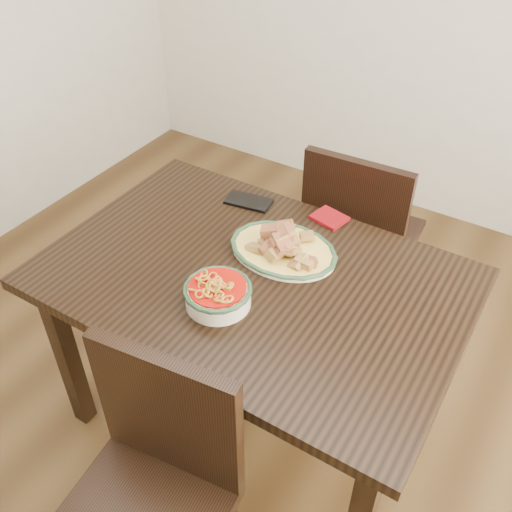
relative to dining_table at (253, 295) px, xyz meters
The scene contains 8 objects.
floor 0.66m from the dining_table, behind, with size 3.50×3.50×0.00m, color #3B2712.
dining_table is the anchor object (origin of this frame).
chair_far 0.72m from the dining_table, 83.35° to the left, with size 0.44×0.44×0.89m.
chair_near 0.63m from the dining_table, 83.55° to the right, with size 0.47×0.47×0.89m.
fish_plate 0.20m from the dining_table, 79.24° to the left, with size 0.36×0.28×0.11m.
noodle_bowl 0.21m from the dining_table, 96.24° to the right, with size 0.20×0.20×0.08m.
smartphone 0.41m from the dining_table, 124.20° to the left, with size 0.17×0.09×0.01m, color black.
napkin 0.41m from the dining_table, 79.31° to the left, with size 0.11×0.09×0.01m, color maroon.
Camera 1 is at (0.77, -1.12, 1.93)m, focal length 40.00 mm.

